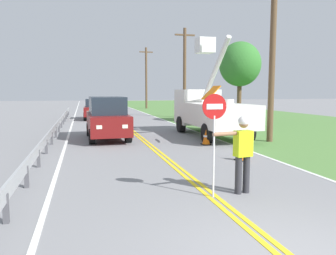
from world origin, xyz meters
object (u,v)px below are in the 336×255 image
Objects in this scene: utility_pole_near at (272,54)px; traffic_cone_lead at (242,151)px; stop_sign_paddle at (214,122)px; utility_pole_mid at (185,71)px; utility_bucket_truck at (209,109)px; flagger_worker at (243,149)px; oncoming_suv_nearest at (107,118)px; oncoming_sedan_second at (96,109)px; traffic_cone_mid at (206,137)px; roadside_tree_verge at (240,65)px; utility_pole_far at (146,77)px.

traffic_cone_lead is (-3.27, -3.59, -3.75)m from utility_pole_near.
utility_pole_mid reaches higher than stop_sign_paddle.
flagger_worker is at bearing -106.82° from utility_bucket_truck.
traffic_cone_lead is at bearing -132.28° from utility_pole_near.
flagger_worker is at bearing -103.70° from utility_pole_mid.
oncoming_suv_nearest is 11.91m from oncoming_sedan_second.
oncoming_sedan_second is 18.74m from traffic_cone_lead.
flagger_worker is at bearing -116.76° from traffic_cone_lead.
utility_pole_near is 14.62m from utility_pole_mid.
traffic_cone_mid is at bearing -113.08° from utility_bucket_truck.
utility_pole_near is at bearing -106.88° from roadside_tree_verge.
oncoming_suv_nearest is 28.81m from utility_pole_far.
roadside_tree_verge is at bearing 64.09° from traffic_cone_lead.
roadside_tree_verge is (5.80, 11.94, 3.93)m from traffic_cone_lead.
traffic_cone_lead is at bearing -101.09° from utility_pole_mid.
utility_pole_mid is (0.30, 14.62, 0.02)m from utility_pole_near.
oncoming_sedan_second reaches higher than traffic_cone_lead.
flagger_worker is 9.05m from utility_pole_near.
flagger_worker reaches higher than oncoming_sedan_second.
utility_bucket_truck is 1.16× the size of roadside_tree_verge.
utility_pole_mid reaches higher than utility_pole_near.
roadside_tree_verge is at bearing 55.68° from traffic_cone_mid.
oncoming_suv_nearest is at bearing -150.51° from roadside_tree_verge.
oncoming_suv_nearest is 14.46m from utility_pole_mid.
oncoming_suv_nearest is at bearing -122.89° from utility_pole_mid.
roadside_tree_verge is (10.02, -6.30, 3.44)m from oncoming_sedan_second.
utility_pole_far reaches higher than flagger_worker.
oncoming_sedan_second is 12.33m from roadside_tree_verge.
utility_pole_far is at bearing 81.62° from stop_sign_paddle.
traffic_cone_mid is (-3.54, -14.73, -3.77)m from utility_pole_mid.
stop_sign_paddle is 4.45m from traffic_cone_lead.
utility_pole_near is at bearing 1.96° from traffic_cone_mid.
utility_bucket_truck is at bearing -0.25° from oncoming_suv_nearest.
utility_bucket_truck is 13.13m from oncoming_sedan_second.
utility_pole_near reaches higher than oncoming_suv_nearest.
oncoming_sedan_second is at bearing 103.03° from traffic_cone_lead.
utility_pole_mid is 1.33× the size of roadside_tree_verge.
traffic_cone_lead is 3.48m from traffic_cone_mid.
utility_pole_near is (2.03, -2.72, 2.68)m from utility_bucket_truck.
utility_pole_mid is 15.61m from traffic_cone_mid.
oncoming_sedan_second is (-5.46, 11.93, -0.57)m from utility_bucket_truck.
utility_pole_mid is (2.33, 11.89, 2.70)m from utility_bucket_truck.
utility_pole_mid reaches higher than flagger_worker.
utility_pole_far reaches higher than roadside_tree_verge.
flagger_worker is 22.40m from utility_pole_mid.
stop_sign_paddle is 17.66m from roadside_tree_verge.
utility_pole_mid reaches higher than utility_bucket_truck.
utility_pole_near is 6.14m from traffic_cone_lead.
traffic_cone_lead is (4.22, -18.25, -0.50)m from oncoming_sedan_second.
stop_sign_paddle is at bearing -118.18° from roadside_tree_verge.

